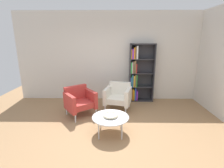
# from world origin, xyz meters

# --- Properties ---
(ground_plane) EXTENTS (8.32, 8.32, 0.00)m
(ground_plane) POSITION_xyz_m (0.00, 0.00, 0.00)
(ground_plane) COLOR #9E7751
(plaster_back_panel) EXTENTS (6.40, 0.12, 2.90)m
(plaster_back_panel) POSITION_xyz_m (0.00, 2.46, 1.45)
(plaster_back_panel) COLOR silver
(plaster_back_panel) RESTS_ON ground_plane
(bookshelf_tall) EXTENTS (0.80, 0.30, 1.90)m
(bookshelf_tall) POSITION_xyz_m (0.84, 2.24, 0.92)
(bookshelf_tall) COLOR #333338
(bookshelf_tall) RESTS_ON ground_plane
(coffee_table_low) EXTENTS (0.80, 0.80, 0.40)m
(coffee_table_low) POSITION_xyz_m (-0.04, 0.15, 0.37)
(coffee_table_low) COLOR silver
(coffee_table_low) RESTS_ON ground_plane
(decorative_bowl) EXTENTS (0.32, 0.32, 0.05)m
(decorative_bowl) POSITION_xyz_m (-0.04, 0.15, 0.43)
(decorative_bowl) COLOR beige
(decorative_bowl) RESTS_ON coffee_table_low
(armchair_spare_guest) EXTENTS (0.85, 0.81, 0.78)m
(armchair_spare_guest) POSITION_xyz_m (0.16, 1.50, 0.41)
(armchair_spare_guest) COLOR white
(armchair_spare_guest) RESTS_ON ground_plane
(armchair_corner_red) EXTENTS (0.95, 0.94, 0.78)m
(armchair_corner_red) POSITION_xyz_m (-0.91, 1.10, 0.41)
(armchair_corner_red) COLOR #B73833
(armchair_corner_red) RESTS_ON ground_plane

